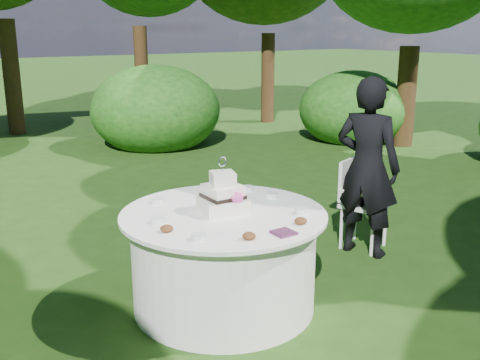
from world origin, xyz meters
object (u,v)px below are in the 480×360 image
at_px(cake, 223,197).
at_px(table, 224,259).
at_px(guest, 367,167).
at_px(napkins, 284,233).
at_px(chair, 358,196).

bearing_deg(cake, table, -121.06).
relative_size(guest, cake, 3.96).
height_order(napkins, guest, guest).
distance_m(guest, table, 1.77).
relative_size(napkins, cake, 0.33).
distance_m(guest, chair, 0.38).
bearing_deg(chair, napkins, -150.62).
height_order(napkins, chair, chair).
distance_m(table, cake, 0.50).
height_order(guest, cake, guest).
xyz_separation_m(napkins, chair, (1.68, 0.94, -0.26)).
bearing_deg(cake, chair, 9.81).
bearing_deg(napkins, cake, 96.75).
distance_m(table, chair, 1.81).
xyz_separation_m(table, cake, (0.02, 0.03, 0.50)).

